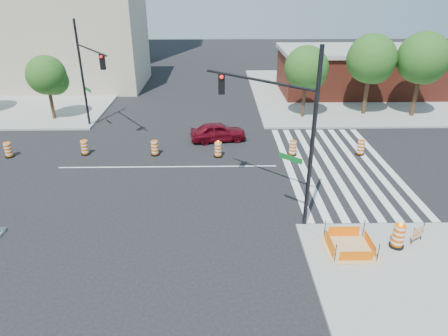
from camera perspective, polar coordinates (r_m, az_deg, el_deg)
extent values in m
plane|color=black|center=(25.95, -8.03, 0.17)|extent=(120.00, 120.00, 0.00)
cube|color=gray|center=(45.21, 18.40, 10.21)|extent=(22.00, 22.00, 0.15)
cube|color=gray|center=(47.69, -27.81, 9.33)|extent=(22.00, 22.00, 0.15)
cube|color=silver|center=(26.16, 9.18, 0.32)|extent=(0.45, 13.50, 0.01)
cube|color=silver|center=(26.33, 11.11, 0.33)|extent=(0.45, 13.50, 0.01)
cube|color=silver|center=(26.54, 13.01, 0.34)|extent=(0.45, 13.50, 0.01)
cube|color=silver|center=(26.77, 14.88, 0.36)|extent=(0.45, 13.50, 0.01)
cube|color=silver|center=(27.03, 16.72, 0.37)|extent=(0.45, 13.50, 0.01)
cube|color=silver|center=(27.31, 18.51, 0.38)|extent=(0.45, 13.50, 0.01)
cube|color=silver|center=(27.63, 20.27, 0.39)|extent=(0.45, 13.50, 0.01)
cube|color=silver|center=(27.97, 21.99, 0.40)|extent=(0.45, 13.50, 0.01)
cube|color=silver|center=(25.95, -8.03, 0.18)|extent=(14.00, 0.12, 0.01)
cube|color=tan|center=(18.83, 17.43, -10.89)|extent=(2.20, 2.20, 0.05)
cube|color=#FF6605|center=(18.01, 18.37, -11.91)|extent=(1.44, 0.02, 0.55)
cube|color=#FF6605|center=(19.39, 16.75, -8.74)|extent=(1.44, 0.02, 0.55)
cube|color=#FF6605|center=(18.43, 14.83, -10.43)|extent=(0.02, 1.44, 0.55)
cube|color=#FF6605|center=(18.99, 20.14, -10.08)|extent=(0.02, 1.44, 0.55)
cylinder|color=black|center=(17.64, 15.63, -11.66)|extent=(0.04, 0.04, 0.90)
cylinder|color=black|center=(18.22, 21.17, -11.24)|extent=(0.04, 0.04, 0.90)
cylinder|color=black|center=(19.04, 14.21, -8.44)|extent=(0.04, 0.04, 0.90)
cylinder|color=black|center=(19.58, 19.35, -8.16)|extent=(0.04, 0.04, 0.90)
cube|color=maroon|center=(44.76, 18.76, 12.70)|extent=(16.00, 8.00, 4.20)
cube|color=gray|center=(44.37, 19.18, 15.59)|extent=(16.50, 8.50, 0.40)
cube|color=tan|center=(48.16, -20.35, 16.83)|extent=(14.00, 10.00, 10.00)
imported|color=#590712|center=(29.68, -0.85, 5.19)|extent=(4.32, 2.33, 1.40)
cylinder|color=black|center=(18.15, 12.51, 3.53)|extent=(0.19, 0.19, 8.46)
cylinder|color=black|center=(19.09, 4.74, 12.45)|extent=(4.77, 4.37, 0.13)
cube|color=black|center=(20.58, -0.36, 11.97)|extent=(0.34, 0.30, 1.06)
sphere|color=#FF0C0C|center=(20.32, -0.36, 12.87)|extent=(0.19, 0.19, 0.19)
cube|color=#0C591E|center=(19.03, 9.47, 1.39)|extent=(0.97, 0.89, 0.26)
cylinder|color=black|center=(33.79, -19.62, 12.52)|extent=(0.18, 0.18, 8.17)
cylinder|color=black|center=(30.50, -18.50, 15.74)|extent=(3.53, 5.15, 0.12)
cube|color=black|center=(28.57, -16.97, 14.31)|extent=(0.33, 0.29, 1.02)
sphere|color=#FF0C0C|center=(28.34, -17.16, 14.94)|extent=(0.18, 0.18, 0.18)
cube|color=#0C591E|center=(33.05, -18.83, 10.53)|extent=(0.72, 1.04, 0.26)
cylinder|color=black|center=(19.68, 23.38, -10.13)|extent=(0.64, 0.64, 0.11)
cylinder|color=#E15704|center=(19.39, 23.65, -8.83)|extent=(0.51, 0.51, 1.02)
sphere|color=#FF990C|center=(19.09, 23.96, -7.36)|extent=(0.17, 0.17, 0.17)
cube|color=#E15704|center=(20.04, 26.05, -8.01)|extent=(0.69, 0.43, 0.26)
cube|color=#E15704|center=(20.19, 25.89, -8.71)|extent=(0.69, 0.43, 0.20)
cylinder|color=black|center=(19.87, 25.38, -8.79)|extent=(0.04, 0.04, 0.91)
cylinder|color=black|center=(20.39, 26.50, -8.12)|extent=(0.04, 0.04, 0.91)
cylinder|color=#382314|center=(36.96, -23.46, 8.83)|extent=(0.29, 0.29, 3.41)
sphere|color=#244B15|center=(36.48, -24.04, 12.02)|extent=(3.20, 3.20, 3.20)
sphere|color=#244B15|center=(36.67, -23.08, 11.39)|extent=(2.34, 2.34, 2.34)
sphere|color=#244B15|center=(36.52, -24.59, 11.42)|extent=(2.13, 2.13, 2.13)
cylinder|color=#382314|center=(35.13, 11.35, 10.02)|extent=(0.28, 0.28, 3.84)
sphere|color=#244B15|center=(34.58, 11.70, 13.85)|extent=(3.60, 3.60, 3.60)
sphere|color=#244B15|center=(35.05, 12.24, 12.95)|extent=(2.64, 2.64, 2.64)
sphere|color=#244B15|center=(34.41, 11.12, 13.23)|extent=(2.40, 2.40, 2.40)
cylinder|color=#382314|center=(37.28, 19.69, 10.34)|extent=(0.35, 0.35, 4.36)
sphere|color=#244B15|center=(36.73, 20.32, 14.43)|extent=(4.09, 4.09, 4.09)
sphere|color=#244B15|center=(37.35, 20.79, 13.44)|extent=(3.00, 3.00, 3.00)
sphere|color=#244B15|center=(36.45, 19.69, 13.79)|extent=(2.73, 2.73, 2.73)
cylinder|color=#382314|center=(38.35, 25.76, 9.81)|extent=(0.35, 0.35, 4.51)
sphere|color=#244B15|center=(37.81, 26.58, 13.89)|extent=(4.22, 4.22, 4.22)
sphere|color=#244B15|center=(38.45, 26.90, 12.90)|extent=(3.10, 3.10, 3.10)
sphere|color=#244B15|center=(37.49, 26.00, 13.26)|extent=(2.82, 2.82, 2.82)
cylinder|color=black|center=(30.80, -28.27, 1.50)|extent=(0.60, 0.60, 0.10)
cylinder|color=#E15704|center=(30.62, -28.46, 2.35)|extent=(0.48, 0.48, 0.95)
cylinder|color=black|center=(29.13, -19.14, 1.95)|extent=(0.60, 0.60, 0.10)
cylinder|color=#E15704|center=(28.94, -19.28, 2.85)|extent=(0.48, 0.48, 0.95)
cylinder|color=black|center=(27.84, -9.79, 1.96)|extent=(0.60, 0.60, 0.10)
cylinder|color=#E15704|center=(27.65, -9.86, 2.91)|extent=(0.48, 0.48, 0.95)
cylinder|color=black|center=(27.18, -0.83, 1.75)|extent=(0.60, 0.60, 0.10)
cylinder|color=#E15704|center=(26.98, -0.84, 2.72)|extent=(0.48, 0.48, 0.95)
sphere|color=#FF990C|center=(26.77, -0.85, 3.81)|extent=(0.16, 0.16, 0.16)
cylinder|color=black|center=(27.83, 9.72, 1.95)|extent=(0.60, 0.60, 0.10)
cylinder|color=#E15704|center=(27.63, 9.80, 2.90)|extent=(0.48, 0.48, 0.95)
cylinder|color=black|center=(29.05, 18.82, 1.93)|extent=(0.60, 0.60, 0.10)
cylinder|color=#E15704|center=(28.87, 18.96, 2.84)|extent=(0.48, 0.48, 0.95)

